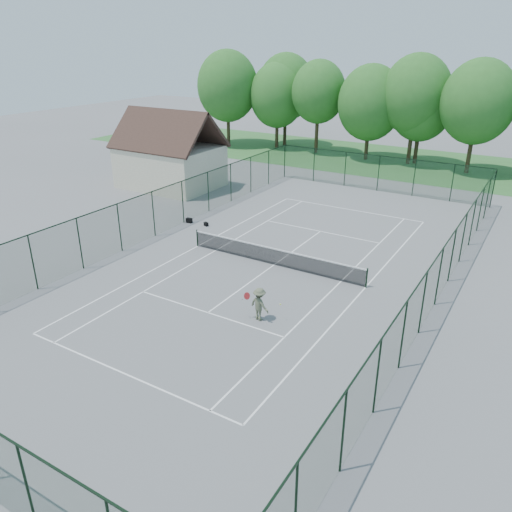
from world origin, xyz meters
name	(u,v)px	position (x,y,z in m)	size (l,w,h in m)	color
ground	(274,265)	(0.00, 0.00, 0.00)	(140.00, 140.00, 0.00)	slate
grass_far	(414,163)	(0.00, 30.00, 0.01)	(80.00, 16.00, 0.01)	#377134
court_lines	(274,265)	(0.00, 0.00, 0.00)	(11.05, 23.85, 0.01)	white
tennis_net	(274,256)	(0.00, 0.00, 0.58)	(11.08, 0.08, 1.10)	black
fence_enclosure	(274,240)	(0.00, 0.00, 1.56)	(18.05, 36.05, 3.02)	#1A3E26
utility_building	(169,151)	(-16.00, 10.00, 3.12)	(8.60, 6.27, 6.63)	beige
tree_line_far	(422,104)	(0.00, 30.00, 5.99)	(39.40, 6.40, 9.70)	#3E301D
sports_bag_a	(189,220)	(-8.67, 3.19, 0.17)	(0.42, 0.25, 0.33)	black
sports_bag_b	(206,224)	(-7.26, 3.27, 0.13)	(0.33, 0.20, 0.26)	black
tennis_player	(259,304)	(2.41, -5.66, 0.80)	(1.78, 0.91, 1.60)	#585D43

